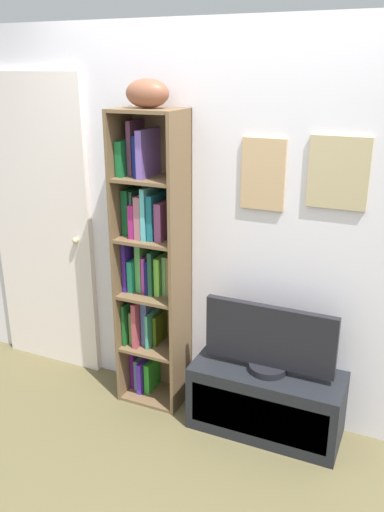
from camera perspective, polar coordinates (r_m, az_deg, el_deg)
back_wall at (r=3.12m, az=4.47°, el=2.86°), size 4.80×0.08×2.31m
bookshelf at (r=3.26m, az=-4.54°, el=-0.64°), size 0.40×0.29×1.84m
football at (r=3.02m, az=-4.82°, el=16.99°), size 0.26×0.17×0.16m
tv_stand at (r=3.27m, az=7.93°, el=-15.12°), size 0.88×0.36×0.40m
television at (r=3.06m, az=8.29°, el=-8.91°), size 0.75×0.22×0.41m
door at (r=3.78m, az=-15.72°, el=2.91°), size 0.78×0.09×2.03m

